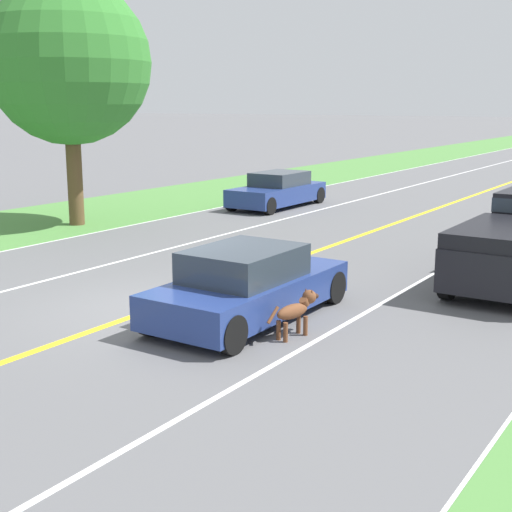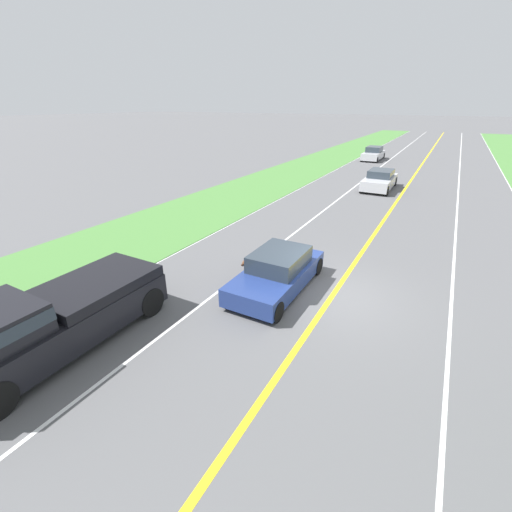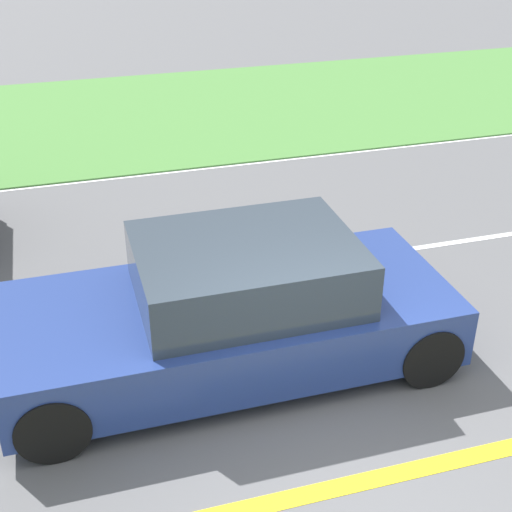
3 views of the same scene
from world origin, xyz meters
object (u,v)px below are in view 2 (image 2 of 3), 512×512
at_px(ego_car, 278,272).
at_px(car_trailing_near, 380,180).
at_px(car_trailing_mid, 373,154).
at_px(dog, 251,264).
at_px(pickup_truck, 50,319).

height_order(ego_car, car_trailing_near, car_trailing_near).
relative_size(car_trailing_near, car_trailing_mid, 0.96).
bearing_deg(car_trailing_mid, dog, 93.84).
bearing_deg(dog, pickup_truck, 80.87).
xyz_separation_m(dog, pickup_truck, (2.32, 6.10, 0.49)).
bearing_deg(ego_car, car_trailing_mid, -83.97).
bearing_deg(pickup_truck, ego_car, -122.00).
distance_m(ego_car, car_trailing_mid, 32.00).
relative_size(dog, car_trailing_mid, 0.26).
bearing_deg(car_trailing_near, dog, 85.46).
xyz_separation_m(car_trailing_near, car_trailing_mid, (3.45, -14.57, 0.01)).
distance_m(dog, car_trailing_near, 16.93).
bearing_deg(ego_car, car_trailing_near, -90.30).
xyz_separation_m(ego_car, dog, (1.25, -0.38, -0.15)).
bearing_deg(car_trailing_mid, pickup_truck, 89.67).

